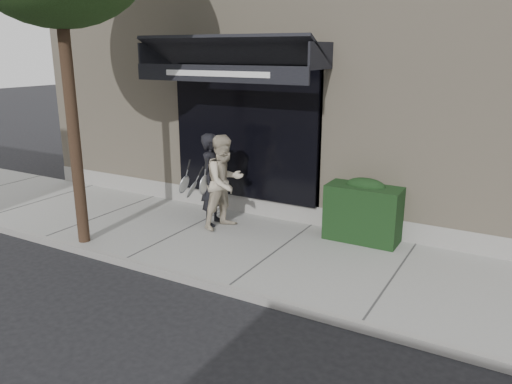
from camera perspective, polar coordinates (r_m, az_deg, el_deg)
The scene contains 7 objects.
ground at distance 8.61m, azimuth 2.34°, elevation -7.44°, with size 80.00×80.00×0.00m, color black.
sidewalk at distance 8.59m, azimuth 2.35°, elevation -7.08°, with size 20.00×3.00×0.12m, color gray.
curb at distance 7.36m, azimuth -3.30°, elevation -11.10°, with size 20.00×0.10×0.14m, color gray.
building_facade at distance 12.54m, azimuth 13.17°, elevation 12.44°, with size 14.30×8.04×5.64m.
hedge at distance 9.08m, azimuth 12.23°, elevation -2.10°, with size 1.30×0.70×1.14m.
pedestrian_front at distance 9.62m, azimuth -4.97°, elevation 1.41°, with size 0.79×0.88×1.79m.
pedestrian_back at distance 9.41m, azimuth -3.61°, elevation 1.14°, with size 0.90×1.03×1.79m.
Camera 1 is at (3.60, -7.04, 3.42)m, focal length 35.00 mm.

